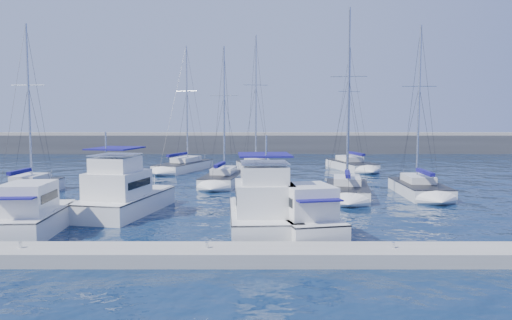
{
  "coord_description": "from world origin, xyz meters",
  "views": [
    {
      "loc": [
        2.14,
        -31.93,
        6.25
      ],
      "look_at": [
        2.1,
        4.52,
        3.0
      ],
      "focal_mm": 35.0,
      "sensor_mm": 36.0,
      "label": 1
    }
  ],
  "objects_px": {
    "motor_yacht_stbd_inner": "(263,212)",
    "motor_yacht_stbd_outer": "(305,220)",
    "motor_yacht_port_inner": "(123,196)",
    "sailboat_back_a": "(184,166)",
    "sailboat_mid_a": "(28,188)",
    "sailboat_mid_c": "(223,179)",
    "sailboat_back_c": "(351,165)",
    "sailboat_mid_e": "(419,188)",
    "motor_yacht_port_outer": "(33,216)",
    "sailboat_back_b": "(257,167)",
    "sailboat_mid_d": "(347,190)"
  },
  "relations": [
    {
      "from": "motor_yacht_port_outer",
      "to": "motor_yacht_stbd_outer",
      "type": "height_order",
      "value": "same"
    },
    {
      "from": "motor_yacht_port_inner",
      "to": "sailboat_mid_c",
      "type": "height_order",
      "value": "sailboat_mid_c"
    },
    {
      "from": "sailboat_mid_d",
      "to": "motor_yacht_stbd_outer",
      "type": "bearing_deg",
      "value": -100.18
    },
    {
      "from": "sailboat_mid_e",
      "to": "sailboat_back_b",
      "type": "distance_m",
      "value": 20.62
    },
    {
      "from": "motor_yacht_port_inner",
      "to": "sailboat_mid_a",
      "type": "bearing_deg",
      "value": 152.49
    },
    {
      "from": "sailboat_mid_d",
      "to": "sailboat_back_a",
      "type": "relative_size",
      "value": 1.02
    },
    {
      "from": "sailboat_mid_e",
      "to": "motor_yacht_stbd_outer",
      "type": "bearing_deg",
      "value": -125.48
    },
    {
      "from": "motor_yacht_port_outer",
      "to": "sailboat_back_a",
      "type": "height_order",
      "value": "sailboat_back_a"
    },
    {
      "from": "sailboat_mid_e",
      "to": "sailboat_back_c",
      "type": "distance_m",
      "value": 18.82
    },
    {
      "from": "sailboat_mid_a",
      "to": "sailboat_back_a",
      "type": "xyz_separation_m",
      "value": [
        9.92,
        17.21,
        -0.02
      ]
    },
    {
      "from": "motor_yacht_stbd_inner",
      "to": "motor_yacht_port_outer",
      "type": "bearing_deg",
      "value": 177.49
    },
    {
      "from": "sailboat_mid_a",
      "to": "sailboat_mid_e",
      "type": "height_order",
      "value": "sailboat_mid_a"
    },
    {
      "from": "motor_yacht_stbd_inner",
      "to": "sailboat_mid_c",
      "type": "xyz_separation_m",
      "value": [
        -3.42,
        18.75,
        -0.63
      ]
    },
    {
      "from": "sailboat_mid_c",
      "to": "sailboat_mid_e",
      "type": "relative_size",
      "value": 0.94
    },
    {
      "from": "motor_yacht_port_outer",
      "to": "motor_yacht_port_inner",
      "type": "bearing_deg",
      "value": 54.99
    },
    {
      "from": "motor_yacht_stbd_outer",
      "to": "sailboat_mid_d",
      "type": "relative_size",
      "value": 0.44
    },
    {
      "from": "sailboat_back_b",
      "to": "motor_yacht_stbd_outer",
      "type": "bearing_deg",
      "value": -98.51
    },
    {
      "from": "sailboat_mid_d",
      "to": "sailboat_mid_c",
      "type": "bearing_deg",
      "value": 154.22
    },
    {
      "from": "sailboat_back_b",
      "to": "sailboat_back_c",
      "type": "xyz_separation_m",
      "value": [
        10.91,
        2.53,
        -0.0
      ]
    },
    {
      "from": "motor_yacht_stbd_inner",
      "to": "sailboat_back_c",
      "type": "bearing_deg",
      "value": 67.7
    },
    {
      "from": "sailboat_mid_e",
      "to": "sailboat_back_a",
      "type": "relative_size",
      "value": 0.94
    },
    {
      "from": "motor_yacht_port_inner",
      "to": "sailboat_back_a",
      "type": "height_order",
      "value": "sailboat_back_a"
    },
    {
      "from": "sailboat_mid_a",
      "to": "sailboat_back_c",
      "type": "xyz_separation_m",
      "value": [
        29.21,
        18.46,
        -0.01
      ]
    },
    {
      "from": "motor_yacht_port_outer",
      "to": "motor_yacht_stbd_inner",
      "type": "xyz_separation_m",
      "value": [
        12.19,
        0.24,
        0.19
      ]
    },
    {
      "from": "motor_yacht_port_outer",
      "to": "motor_yacht_stbd_inner",
      "type": "distance_m",
      "value": 12.19
    },
    {
      "from": "motor_yacht_stbd_inner",
      "to": "motor_yacht_port_inner",
      "type": "bearing_deg",
      "value": 146.16
    },
    {
      "from": "sailboat_mid_e",
      "to": "sailboat_back_b",
      "type": "height_order",
      "value": "sailboat_back_b"
    },
    {
      "from": "motor_yacht_port_outer",
      "to": "sailboat_back_a",
      "type": "distance_m",
      "value": 30.73
    },
    {
      "from": "sailboat_mid_d",
      "to": "motor_yacht_port_inner",
      "type": "bearing_deg",
      "value": -147.8
    },
    {
      "from": "motor_yacht_stbd_inner",
      "to": "sailboat_mid_e",
      "type": "bearing_deg",
      "value": 42.06
    },
    {
      "from": "sailboat_mid_a",
      "to": "motor_yacht_port_inner",
      "type": "bearing_deg",
      "value": -36.74
    },
    {
      "from": "sailboat_back_c",
      "to": "motor_yacht_port_outer",
      "type": "bearing_deg",
      "value": -138.8
    },
    {
      "from": "sailboat_mid_c",
      "to": "sailboat_mid_e",
      "type": "xyz_separation_m",
      "value": [
        15.93,
        -5.94,
        0.01
      ]
    },
    {
      "from": "sailboat_mid_e",
      "to": "sailboat_back_a",
      "type": "distance_m",
      "value": 27.43
    },
    {
      "from": "motor_yacht_port_outer",
      "to": "sailboat_back_b",
      "type": "relative_size",
      "value": 0.43
    },
    {
      "from": "sailboat_mid_a",
      "to": "sailboat_mid_c",
      "type": "distance_m",
      "value": 16.16
    },
    {
      "from": "sailboat_mid_d",
      "to": "sailboat_back_c",
      "type": "distance_m",
      "value": 20.18
    },
    {
      "from": "motor_yacht_stbd_inner",
      "to": "motor_yacht_stbd_outer",
      "type": "bearing_deg",
      "value": -30.65
    },
    {
      "from": "motor_yacht_stbd_inner",
      "to": "motor_yacht_stbd_outer",
      "type": "height_order",
      "value": "motor_yacht_stbd_inner"
    },
    {
      "from": "sailboat_mid_c",
      "to": "sailboat_back_c",
      "type": "height_order",
      "value": "sailboat_back_c"
    },
    {
      "from": "sailboat_mid_a",
      "to": "sailboat_back_b",
      "type": "xyz_separation_m",
      "value": [
        18.3,
        15.93,
        -0.01
      ]
    },
    {
      "from": "motor_yacht_port_inner",
      "to": "sailboat_back_a",
      "type": "distance_m",
      "value": 25.13
    },
    {
      "from": "motor_yacht_stbd_outer",
      "to": "sailboat_back_a",
      "type": "distance_m",
      "value": 33.16
    },
    {
      "from": "sailboat_mid_a",
      "to": "sailboat_back_b",
      "type": "distance_m",
      "value": 24.27
    },
    {
      "from": "sailboat_back_b",
      "to": "sailboat_mid_c",
      "type": "bearing_deg",
      "value": -120.18
    },
    {
      "from": "sailboat_back_b",
      "to": "motor_yacht_port_outer",
      "type": "bearing_deg",
      "value": -125.22
    },
    {
      "from": "motor_yacht_port_outer",
      "to": "sailboat_back_a",
      "type": "bearing_deg",
      "value": 79.92
    },
    {
      "from": "motor_yacht_port_outer",
      "to": "sailboat_mid_c",
      "type": "distance_m",
      "value": 20.92
    },
    {
      "from": "motor_yacht_stbd_outer",
      "to": "sailboat_mid_a",
      "type": "distance_m",
      "value": 25.05
    },
    {
      "from": "sailboat_mid_e",
      "to": "motor_yacht_stbd_inner",
      "type": "bearing_deg",
      "value": -132.99
    }
  ]
}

